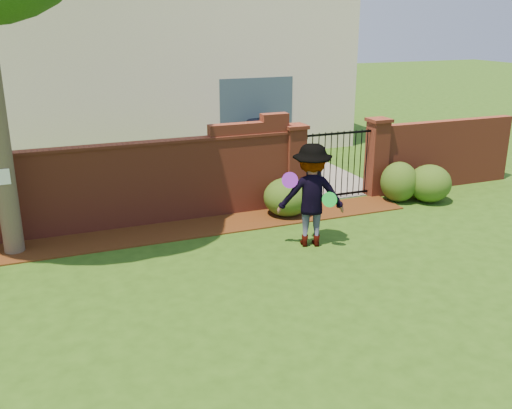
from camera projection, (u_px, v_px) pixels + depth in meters
name	position (u px, v px, depth m)	size (l,w,h in m)	color
ground	(264.00, 298.00, 8.90)	(80.00, 80.00, 0.01)	#274B12
mulch_bed	(157.00, 233.00, 11.50)	(11.10, 1.08, 0.03)	#3C1D0B
brick_wall	(95.00, 187.00, 11.42)	(8.70, 0.31, 2.16)	maroon
brick_wall_return	(444.00, 154.00, 14.50)	(4.00, 0.25, 1.70)	maroon
pillar_left	(294.00, 165.00, 12.98)	(0.50, 0.50, 1.88)	maroon
pillar_right	(377.00, 157.00, 13.76)	(0.50, 0.50, 1.88)	maroon
iron_gate	(336.00, 165.00, 13.40)	(1.78, 0.03, 1.60)	black
driveway	(269.00, 162.00, 17.19)	(3.20, 8.00, 0.01)	slate
house	(153.00, 48.00, 18.84)	(12.40, 6.40, 6.30)	#EFE2C8
car	(277.00, 145.00, 16.11)	(1.69, 4.19, 1.43)	black
paper_notice	(4.00, 177.00, 9.98)	(0.20, 0.01, 0.28)	white
shrub_left	(287.00, 197.00, 12.46)	(1.03, 1.03, 0.84)	#214715
shrub_middle	(399.00, 182.00, 13.41)	(0.86, 0.86, 0.95)	#214715
shrub_right	(430.00, 183.00, 13.40)	(0.99, 0.99, 0.88)	#214715
man	(311.00, 196.00, 10.65)	(1.27, 0.73, 1.97)	gray
frisbee_purple	(290.00, 180.00, 10.44)	(0.30, 0.30, 0.03)	purple
frisbee_green	(330.00, 200.00, 10.45)	(0.28, 0.28, 0.03)	green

